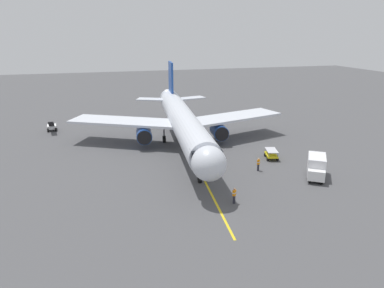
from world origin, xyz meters
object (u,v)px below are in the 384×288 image
airplane (183,121)px  box_truck_starboard_side (316,167)px  ground_crew_marshaller (234,195)px  baggage_cart_near_nose (271,154)px  ground_crew_wing_walker (258,164)px  belt_loader_portside (52,127)px

airplane → box_truck_starboard_side: 20.44m
airplane → box_truck_starboard_side: size_ratio=8.21×
ground_crew_marshaller → baggage_cart_near_nose: (-10.08, -11.25, -0.23)m
airplane → ground_crew_wing_walker: (-6.68, 12.17, -3.12)m
ground_crew_wing_walker → belt_loader_portside: 38.40m
airplane → ground_crew_wing_walker: size_ratio=23.59×
ground_crew_wing_walker → airplane: bearing=-61.2°
ground_crew_wing_walker → baggage_cart_near_nose: 5.24m
baggage_cart_near_nose → airplane: bearing=-39.2°
ground_crew_marshaller → ground_crew_wing_walker: same height
baggage_cart_near_nose → belt_loader_portside: bearing=-38.1°
belt_loader_portside → airplane: bearing=142.4°
baggage_cart_near_nose → belt_loader_portside: 38.72m
ground_crew_marshaller → belt_loader_portside: 40.64m
ground_crew_wing_walker → box_truck_starboard_side: 6.90m
airplane → ground_crew_wing_walker: 14.23m
baggage_cart_near_nose → box_truck_starboard_side: (-1.93, 7.57, 0.73)m
airplane → belt_loader_portside: size_ratio=8.67×
belt_loader_portside → ground_crew_marshaller: bearing=120.1°
baggage_cart_near_nose → belt_loader_portside: belt_loader_portside is taller
ground_crew_wing_walker → baggage_cart_near_nose: size_ratio=0.59×
airplane → baggage_cart_near_nose: size_ratio=13.99×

